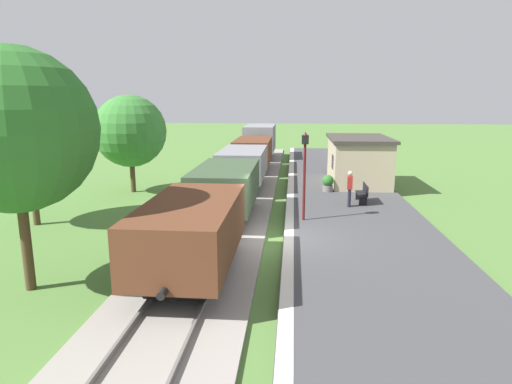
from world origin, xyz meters
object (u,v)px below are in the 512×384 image
at_px(freight_train, 244,163).
at_px(tree_trackside_near, 13,130).
at_px(bench_down_platform, 341,164).
at_px(person_waiting, 350,187).
at_px(tree_trackside_mid, 27,125).
at_px(tree_trackside_far, 130,131).
at_px(bench_near_hut, 363,193).
at_px(station_hut, 358,160).
at_px(lamp_post_near, 305,160).
at_px(potted_planter, 328,183).

height_order(freight_train, tree_trackside_near, tree_trackside_near).
distance_m(bench_down_platform, person_waiting, 11.01).
xyz_separation_m(tree_trackside_near, tree_trackside_mid, (-3.52, 6.22, -0.25)).
relative_size(freight_train, tree_trackside_far, 5.95).
bearing_deg(tree_trackside_near, bench_near_hut, 44.22).
relative_size(station_hut, tree_trackside_far, 1.06).
relative_size(bench_near_hut, lamp_post_near, 0.41).
bearing_deg(person_waiting, tree_trackside_near, 49.67).
bearing_deg(person_waiting, tree_trackside_far, -10.88).
height_order(bench_down_platform, tree_trackside_mid, tree_trackside_mid).
bearing_deg(freight_train, tree_trackside_mid, -132.43).
xyz_separation_m(station_hut, tree_trackside_mid, (-14.73, -9.45, 2.55)).
xyz_separation_m(potted_planter, lamp_post_near, (-1.45, -5.95, 2.08)).
bearing_deg(lamp_post_near, tree_trackside_far, 147.61).
bearing_deg(tree_trackside_far, freight_train, 15.94).
distance_m(bench_down_platform, tree_trackside_mid, 20.51).
bearing_deg(bench_down_platform, lamp_post_near, -102.41).
distance_m(freight_train, tree_trackside_mid, 12.07).
height_order(station_hut, tree_trackside_far, tree_trackside_far).
bearing_deg(tree_trackside_far, bench_down_platform, 30.49).
bearing_deg(station_hut, tree_trackside_far, -168.91).
bearing_deg(tree_trackside_near, freight_train, 73.52).
height_order(bench_near_hut, lamp_post_near, lamp_post_near).
bearing_deg(station_hut, person_waiting, -101.26).
distance_m(potted_planter, tree_trackside_near, 16.36).
bearing_deg(bench_near_hut, lamp_post_near, -130.78).
relative_size(bench_down_platform, potted_planter, 1.64).
bearing_deg(station_hut, bench_down_platform, 95.26).
distance_m(person_waiting, lamp_post_near, 3.71).
height_order(freight_train, bench_near_hut, freight_train).
height_order(tree_trackside_mid, tree_trackside_far, tree_trackside_mid).
distance_m(station_hut, lamp_post_near, 9.36).
height_order(tree_trackside_near, tree_trackside_far, tree_trackside_near).
bearing_deg(potted_planter, tree_trackside_far, 179.27).
bearing_deg(tree_trackside_far, bench_near_hut, -11.89).
relative_size(bench_near_hut, tree_trackside_mid, 0.24).
distance_m(station_hut, tree_trackside_mid, 17.68).
bearing_deg(lamp_post_near, tree_trackside_near, -137.94).
xyz_separation_m(freight_train, bench_near_hut, (6.35, -4.42, -0.74)).
bearing_deg(station_hut, lamp_post_near, -111.57).
height_order(station_hut, person_waiting, station_hut).
bearing_deg(bench_down_platform, person_waiting, -94.03).
bearing_deg(tree_trackside_mid, freight_train, 47.57).
xyz_separation_m(bench_down_platform, person_waiting, (-0.77, -10.97, 0.46)).
distance_m(freight_train, potted_planter, 5.25).
height_order(lamp_post_near, tree_trackside_mid, tree_trackside_mid).
bearing_deg(person_waiting, station_hut, -95.31).
xyz_separation_m(freight_train, potted_planter, (4.84, -1.92, -0.74)).
distance_m(station_hut, person_waiting, 6.26).
bearing_deg(freight_train, tree_trackside_far, -164.06).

